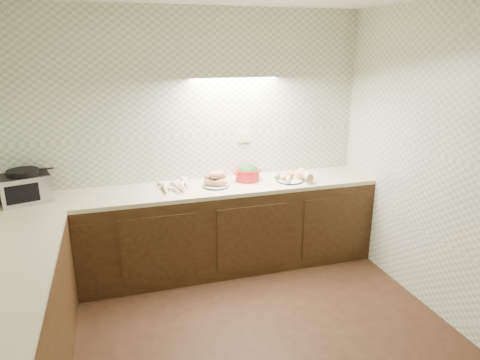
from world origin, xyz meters
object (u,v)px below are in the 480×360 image
object	(u,v)px
toaster_oven	(25,187)
parsnip_pile	(178,186)
dutch_oven	(248,173)
sweet_potato_plate	(216,180)
onion_bowl	(211,179)
veg_plate	(295,176)

from	to	relation	value
toaster_oven	parsnip_pile	xyz separation A→B (m)	(1.35, -0.05, -0.10)
dutch_oven	sweet_potato_plate	bearing A→B (deg)	-179.53
toaster_oven	parsnip_pile	size ratio (longest dim) A/B	1.09
onion_bowl	veg_plate	size ratio (longest dim) A/B	0.37
parsnip_pile	veg_plate	distance (m)	1.20
parsnip_pile	sweet_potato_plate	xyz separation A→B (m)	(0.38, -0.02, 0.03)
toaster_oven	sweet_potato_plate	size ratio (longest dim) A/B	1.79
sweet_potato_plate	dutch_oven	xyz separation A→B (m)	(0.36, 0.09, 0.02)
toaster_oven	sweet_potato_plate	bearing A→B (deg)	-18.73
dutch_oven	parsnip_pile	bearing A→B (deg)	171.64
sweet_potato_plate	veg_plate	distance (m)	0.83
parsnip_pile	sweet_potato_plate	distance (m)	0.38
parsnip_pile	veg_plate	bearing A→B (deg)	-3.46
toaster_oven	veg_plate	size ratio (longest dim) A/B	1.33
parsnip_pile	dutch_oven	xyz separation A→B (m)	(0.73, 0.08, 0.05)
sweet_potato_plate	veg_plate	bearing A→B (deg)	-3.77
dutch_oven	veg_plate	world-z (taller)	dutch_oven
toaster_oven	dutch_oven	bearing A→B (deg)	-15.73
parsnip_pile	dutch_oven	bearing A→B (deg)	5.91
onion_bowl	veg_plate	distance (m)	0.87
dutch_oven	onion_bowl	bearing A→B (deg)	159.34
sweet_potato_plate	dutch_oven	bearing A→B (deg)	14.74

